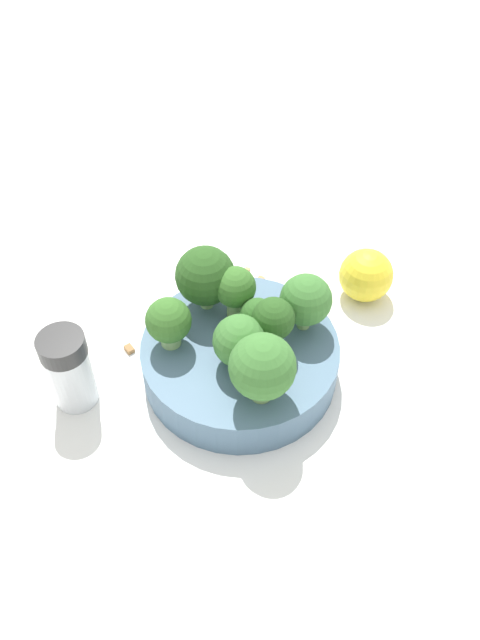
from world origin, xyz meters
TOP-DOWN VIEW (x-y plane):
  - ground_plane at (0.00, 0.00)m, footprint 3.00×3.00m
  - bowl at (0.00, 0.00)m, footprint 0.18×0.18m
  - broccoli_floret_0 at (-0.02, -0.01)m, footprint 0.05×0.05m
  - broccoli_floret_1 at (0.03, 0.02)m, footprint 0.04×0.04m
  - broccoli_floret_2 at (0.01, -0.03)m, footprint 0.04×0.04m
  - broccoli_floret_3 at (-0.04, -0.04)m, footprint 0.06×0.06m
  - broccoli_floret_4 at (0.02, -0.01)m, footprint 0.03×0.03m
  - broccoli_floret_5 at (0.03, 0.05)m, footprint 0.06×0.06m
  - broccoli_floret_6 at (-0.02, 0.06)m, footprint 0.04×0.04m
  - broccoli_floret_7 at (0.05, -0.04)m, footprint 0.05×0.05m
  - pepper_shaker at (-0.09, 0.12)m, footprint 0.04×0.04m
  - lemon_wedge at (0.15, -0.08)m, footprint 0.06×0.06m
  - almond_crumb_0 at (-0.06, 0.14)m, footprint 0.01×0.01m
  - almond_crumb_1 at (-0.08, 0.15)m, footprint 0.01×0.01m
  - almond_crumb_2 at (-0.02, 0.11)m, footprint 0.01×0.01m
  - almond_crumb_3 at (0.12, 0.03)m, footprint 0.01×0.01m
  - almond_crumb_4 at (0.13, 0.05)m, footprint 0.00×0.01m

SIDE VIEW (x-z plane):
  - ground_plane at x=0.00m, z-range 0.00..0.00m
  - almond_crumb_4 at x=0.13m, z-range 0.00..0.01m
  - almond_crumb_0 at x=-0.06m, z-range 0.00..0.01m
  - almond_crumb_1 at x=-0.08m, z-range 0.00..0.01m
  - almond_crumb_3 at x=0.12m, z-range 0.00..0.01m
  - almond_crumb_2 at x=-0.02m, z-range 0.00..0.01m
  - bowl at x=0.00m, z-range 0.00..0.04m
  - lemon_wedge at x=0.15m, z-range 0.00..0.06m
  - pepper_shaker at x=-0.09m, z-range 0.00..0.08m
  - broccoli_floret_4 at x=0.02m, z-range 0.04..0.08m
  - broccoli_floret_0 at x=-0.02m, z-range 0.04..0.09m
  - broccoli_floret_6 at x=-0.02m, z-range 0.04..0.09m
  - broccoli_floret_2 at x=0.01m, z-range 0.04..0.10m
  - broccoli_floret_7 at x=0.05m, z-range 0.04..0.10m
  - broccoli_floret_1 at x=0.03m, z-range 0.05..0.10m
  - broccoli_floret_5 at x=0.03m, z-range 0.04..0.11m
  - broccoli_floret_3 at x=-0.04m, z-range 0.04..0.11m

